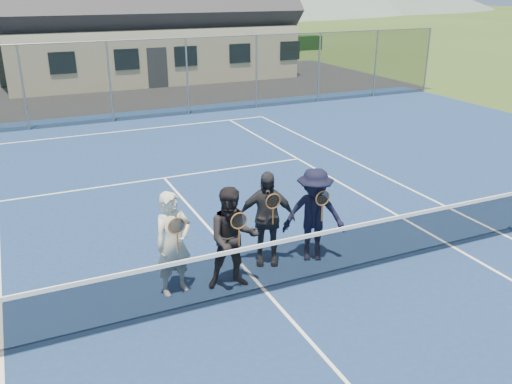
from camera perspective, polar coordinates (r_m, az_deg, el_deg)
ground at (r=27.82m, az=-17.28°, el=9.91°), size 220.00×220.00×0.00m
court_surface at (r=9.34m, az=1.11°, el=-10.61°), size 30.00×30.00×0.02m
hedge_row at (r=39.55m, az=-19.95°, el=13.46°), size 40.00×1.20×1.10m
court_markings at (r=9.33m, az=1.11°, el=-10.53°), size 11.03×23.83×0.01m
tennis_net at (r=9.07m, az=1.13°, el=-7.76°), size 11.68×0.08×1.10m
perimeter_fence at (r=21.22m, az=-15.13°, el=11.12°), size 30.07×0.07×3.02m
clubhouse at (r=32.05m, az=-11.73°, el=18.95°), size 15.60×8.20×7.70m
player_a at (r=9.04m, az=-8.69°, el=-5.38°), size 0.74×0.57×1.80m
player_b at (r=9.13m, az=-2.45°, el=-4.89°), size 1.02×0.88×1.80m
player_c at (r=9.89m, az=1.09°, el=-2.76°), size 1.14×0.81×1.80m
player_d at (r=10.08m, az=6.12°, el=-2.41°), size 1.33×1.09×1.80m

